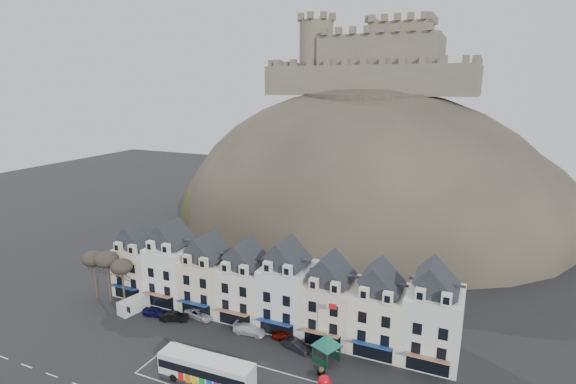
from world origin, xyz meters
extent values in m
plane|color=black|center=(0.00, 0.00, 0.00)|extent=(300.00, 300.00, 0.00)
cube|color=silver|center=(2.00, 1.25, 0.00)|extent=(22.00, 7.50, 0.01)
cube|color=silver|center=(-23.80, 16.00, 4.00)|extent=(6.80, 8.00, 8.00)
cube|color=#202228|center=(-23.80, 16.00, 9.20)|extent=(6.80, 5.76, 2.80)
cube|color=silver|center=(-25.30, 12.40, 8.90)|extent=(1.20, 0.80, 1.60)
cube|color=silver|center=(-22.30, 12.40, 8.90)|extent=(1.20, 0.80, 1.60)
cube|color=black|center=(-23.80, 11.97, 1.30)|extent=(5.10, 0.06, 2.20)
cube|color=navy|center=(-23.80, 11.30, 2.60)|extent=(5.10, 1.29, 0.43)
cube|color=white|center=(-17.00, 16.00, 4.60)|extent=(6.80, 8.00, 9.20)
cube|color=#202228|center=(-17.00, 16.00, 10.40)|extent=(6.80, 5.76, 2.80)
cube|color=white|center=(-18.50, 12.40, 10.10)|extent=(1.20, 0.80, 1.60)
cube|color=white|center=(-15.50, 12.40, 10.10)|extent=(1.20, 0.80, 1.60)
cube|color=black|center=(-17.00, 11.97, 1.30)|extent=(5.10, 0.06, 2.20)
cube|color=maroon|center=(-17.00, 11.30, 2.60)|extent=(5.10, 1.29, 0.43)
cube|color=beige|center=(-10.20, 16.00, 4.00)|extent=(6.80, 8.00, 8.00)
cube|color=#202228|center=(-10.20, 16.00, 9.20)|extent=(6.80, 5.76, 2.80)
cube|color=beige|center=(-11.70, 12.40, 8.90)|extent=(1.20, 0.80, 1.60)
cube|color=beige|center=(-8.70, 12.40, 8.90)|extent=(1.20, 0.80, 1.60)
cube|color=black|center=(-10.20, 11.97, 1.30)|extent=(5.10, 0.06, 2.20)
cube|color=navy|center=(-10.20, 11.30, 2.60)|extent=(5.10, 1.29, 0.43)
cube|color=white|center=(-3.40, 16.00, 4.00)|extent=(6.80, 8.00, 8.00)
cube|color=#202228|center=(-3.40, 16.00, 9.20)|extent=(6.80, 5.76, 2.80)
cube|color=white|center=(-4.90, 12.40, 8.90)|extent=(1.20, 0.80, 1.60)
cube|color=white|center=(-1.90, 12.40, 8.90)|extent=(1.20, 0.80, 1.60)
cube|color=black|center=(-3.40, 11.97, 1.30)|extent=(5.10, 0.06, 2.20)
cube|color=maroon|center=(-3.40, 11.30, 2.60)|extent=(5.10, 1.29, 0.43)
cube|color=white|center=(3.40, 16.00, 4.60)|extent=(6.80, 8.00, 9.20)
cube|color=#202228|center=(3.40, 16.00, 10.40)|extent=(6.80, 5.76, 2.80)
cube|color=white|center=(1.90, 12.40, 10.10)|extent=(1.20, 0.80, 1.60)
cube|color=white|center=(4.90, 12.40, 10.10)|extent=(1.20, 0.80, 1.60)
cube|color=black|center=(3.40, 11.97, 1.30)|extent=(5.10, 0.06, 2.20)
cube|color=navy|center=(3.40, 11.30, 2.60)|extent=(5.10, 1.29, 0.43)
cube|color=silver|center=(10.20, 16.00, 4.00)|extent=(6.80, 8.00, 8.00)
cube|color=#202228|center=(10.20, 16.00, 9.20)|extent=(6.80, 5.76, 2.80)
cube|color=silver|center=(8.70, 12.40, 8.90)|extent=(1.20, 0.80, 1.60)
cube|color=silver|center=(11.70, 12.40, 8.90)|extent=(1.20, 0.80, 1.60)
cube|color=black|center=(10.20, 11.97, 1.30)|extent=(5.10, 0.06, 2.20)
cube|color=maroon|center=(10.20, 11.30, 2.60)|extent=(5.10, 1.29, 0.43)
cube|color=white|center=(17.00, 16.00, 4.00)|extent=(6.80, 8.00, 8.00)
cube|color=#202228|center=(17.00, 16.00, 9.20)|extent=(6.80, 5.76, 2.80)
cube|color=white|center=(15.50, 12.40, 8.90)|extent=(1.20, 0.80, 1.60)
cube|color=white|center=(18.50, 12.40, 8.90)|extent=(1.20, 0.80, 1.60)
cube|color=black|center=(17.00, 11.97, 1.30)|extent=(5.10, 0.06, 2.20)
cube|color=navy|center=(17.00, 11.30, 2.60)|extent=(5.10, 1.29, 0.43)
cube|color=white|center=(23.80, 16.00, 4.60)|extent=(6.80, 8.00, 9.20)
cube|color=#202228|center=(23.80, 16.00, 10.40)|extent=(6.80, 5.76, 2.80)
cube|color=white|center=(22.30, 12.40, 10.10)|extent=(1.20, 0.80, 1.60)
cube|color=white|center=(25.30, 12.40, 10.10)|extent=(1.20, 0.80, 1.60)
cube|color=black|center=(23.80, 11.97, 1.30)|extent=(5.10, 0.06, 2.20)
cube|color=maroon|center=(23.80, 11.30, 2.60)|extent=(5.10, 1.29, 0.43)
ellipsoid|color=#332D27|center=(0.00, 70.00, 0.00)|extent=(96.00, 76.00, 68.00)
ellipsoid|color=#253118|center=(-22.00, 64.00, 0.00)|extent=(52.00, 44.00, 42.00)
ellipsoid|color=#332D27|center=(24.00, 74.00, 0.00)|extent=(56.00, 48.00, 46.00)
ellipsoid|color=#253118|center=(-4.00, 56.00, 0.00)|extent=(40.00, 28.00, 28.00)
ellipsoid|color=#332D27|center=(10.00, 58.00, 0.00)|extent=(36.00, 28.00, 24.00)
cylinder|color=#332D27|center=(0.00, 70.00, 31.00)|extent=(30.00, 30.00, 3.00)
cube|color=#675D4E|center=(0.00, 66.00, 35.50)|extent=(48.00, 2.20, 7.00)
cube|color=#675D4E|center=(0.00, 86.00, 35.50)|extent=(48.00, 2.20, 7.00)
cube|color=#675D4E|center=(-24.00, 76.00, 35.50)|extent=(2.20, 22.00, 7.00)
cube|color=#675D4E|center=(24.00, 76.00, 35.50)|extent=(2.20, 22.00, 7.00)
cube|color=#675D4E|center=(2.00, 76.00, 41.00)|extent=(28.00, 18.00, 10.00)
cube|color=#675D4E|center=(6.00, 78.00, 42.50)|extent=(14.00, 12.00, 13.00)
cylinder|color=#675D4E|center=(-14.00, 72.00, 41.00)|extent=(8.40, 8.40, 18.00)
cylinder|color=silver|center=(6.00, 78.00, 51.50)|extent=(0.16, 0.16, 5.00)
cylinder|color=#3B3125|center=(-29.00, 10.50, 2.87)|extent=(0.32, 0.32, 5.74)
ellipsoid|color=#383028|center=(-29.00, 10.50, 6.97)|extent=(3.61, 3.61, 2.54)
cylinder|color=#3B3125|center=(-26.00, 10.50, 3.01)|extent=(0.32, 0.32, 6.02)
ellipsoid|color=#383028|center=(-26.00, 10.50, 7.31)|extent=(3.78, 3.78, 2.67)
cylinder|color=#3B3125|center=(-23.00, 10.50, 2.73)|extent=(0.32, 0.32, 5.46)
ellipsoid|color=#383028|center=(-23.00, 10.50, 6.63)|extent=(3.43, 3.43, 2.42)
cube|color=#262628|center=(0.16, -0.45, 0.38)|extent=(12.00, 3.16, 0.54)
cube|color=silver|center=(0.16, -0.45, 1.96)|extent=(12.00, 3.11, 2.73)
cube|color=black|center=(0.16, -0.45, 2.11)|extent=(11.77, 3.18, 1.03)
cube|color=silver|center=(0.16, -0.45, 3.20)|extent=(11.76, 2.99, 0.27)
cube|color=orange|center=(6.06, -0.25, 3.01)|extent=(0.11, 1.30, 0.30)
cylinder|color=black|center=(3.69, 0.90, 0.49)|extent=(1.05, 0.38, 1.04)
cylinder|color=black|center=(-3.61, -1.80, 0.49)|extent=(1.05, 0.38, 1.04)
cylinder|color=black|center=(-3.69, 0.65, 0.49)|extent=(1.05, 0.38, 1.04)
cube|color=#10311F|center=(11.03, 11.11, 1.09)|extent=(0.18, 0.18, 2.17)
cube|color=#10311F|center=(13.27, 10.12, 1.09)|extent=(0.18, 0.18, 2.17)
cube|color=#10311F|center=(10.04, 8.88, 1.09)|extent=(0.18, 0.18, 2.17)
cube|color=#10311F|center=(12.28, 7.89, 1.09)|extent=(0.18, 0.18, 2.17)
cube|color=#10311F|center=(11.65, 9.50, 2.17)|extent=(3.94, 3.94, 0.11)
cone|color=#145848|center=(11.65, 9.50, 2.99)|extent=(5.48, 5.48, 1.63)
sphere|color=red|center=(13.34, 4.00, 1.16)|extent=(1.57, 1.57, 1.57)
cylinder|color=silver|center=(11.55, 10.00, 4.05)|extent=(0.12, 0.12, 8.10)
cube|color=red|center=(12.11, 10.05, 7.50)|extent=(1.11, 0.14, 0.71)
cube|color=silver|center=(-20.20, 9.50, 1.06)|extent=(2.95, 4.96, 2.12)
cube|color=black|center=(-20.20, 9.50, 1.46)|extent=(1.89, 0.48, 0.91)
cube|color=black|center=(12.00, 6.64, 0.25)|extent=(1.11, 0.87, 0.50)
sphere|color=#253118|center=(12.00, 6.64, 0.65)|extent=(0.69, 0.69, 0.69)
imported|color=#0B0C3B|center=(-16.00, 9.73, 0.71)|extent=(4.33, 2.22, 1.41)
imported|color=black|center=(-12.53, 9.72, 0.68)|extent=(4.37, 2.85, 1.36)
imported|color=silver|center=(-9.60, 12.00, 0.69)|extent=(5.22, 3.13, 1.38)
imported|color=white|center=(-0.51, 11.18, 0.69)|extent=(4.93, 2.38, 1.38)
imported|color=#590B05|center=(4.80, 12.00, 0.66)|extent=(4.18, 2.57, 1.33)
imported|color=black|center=(7.13, 10.24, 0.66)|extent=(4.23, 2.39, 1.32)
camera|label=1|loc=(28.03, -39.02, 34.56)|focal=28.00mm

